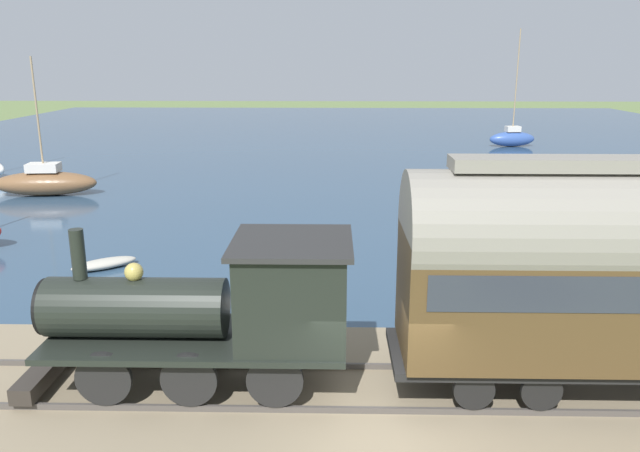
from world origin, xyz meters
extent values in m
cube|color=#2D4760|center=(44.56, 0.00, 0.00)|extent=(80.00, 80.00, 0.01)
cube|color=#84755B|center=(1.27, 0.00, 0.29)|extent=(5.98, 56.00, 0.57)
cube|color=#4C4742|center=(0.41, 0.00, 0.63)|extent=(0.07, 54.88, 0.12)
cube|color=#4C4742|center=(2.13, 0.00, 0.63)|extent=(0.07, 54.88, 0.12)
cylinder|color=black|center=(0.41, 1.93, 1.22)|extent=(0.12, 1.06, 1.06)
cylinder|color=black|center=(2.13, 1.93, 1.22)|extent=(0.12, 1.06, 1.06)
cylinder|color=black|center=(0.41, 3.52, 1.22)|extent=(0.12, 1.06, 1.06)
cylinder|color=black|center=(2.13, 3.52, 1.22)|extent=(0.12, 1.06, 1.06)
cylinder|color=black|center=(0.41, 5.12, 1.22)|extent=(0.12, 1.06, 1.06)
cylinder|color=black|center=(2.13, 5.12, 1.22)|extent=(0.12, 1.06, 1.06)
cube|color=black|center=(1.27, 3.52, 1.66)|extent=(2.23, 5.80, 0.12)
cylinder|color=black|center=(1.27, 4.68, 2.30)|extent=(1.17, 3.48, 1.17)
cylinder|color=black|center=(1.27, 6.46, 2.30)|extent=(1.11, 0.08, 1.11)
cylinder|color=black|center=(1.27, 5.73, 3.37)|extent=(0.27, 0.27, 0.98)
sphere|color=tan|center=(1.27, 4.68, 3.02)|extent=(0.36, 0.36, 0.36)
cube|color=black|center=(1.27, 1.64, 2.65)|extent=(2.13, 2.03, 1.87)
cube|color=#282828|center=(1.27, 1.64, 3.63)|extent=(2.33, 2.27, 0.10)
cube|color=#2D2823|center=(1.27, 6.67, 0.87)|extent=(2.03, 0.44, 0.32)
cylinder|color=black|center=(0.41, -2.97, 1.07)|extent=(0.12, 0.76, 0.76)
cylinder|color=black|center=(2.13, -2.97, 1.07)|extent=(0.12, 0.76, 0.76)
cylinder|color=black|center=(0.41, -1.74, 1.07)|extent=(0.12, 0.76, 0.76)
cylinder|color=black|center=(2.13, -1.74, 1.07)|extent=(0.12, 0.76, 0.76)
ellipsoid|color=brown|center=(22.11, 16.10, 0.63)|extent=(2.25, 5.47, 1.25)
cylinder|color=#9E8460|center=(22.11, 16.10, 4.20)|extent=(0.10, 0.10, 5.87)
cube|color=silver|center=(22.11, 16.10, 1.49)|extent=(1.18, 1.69, 0.45)
ellipsoid|color=#192347|center=(7.95, -8.32, 0.43)|extent=(3.34, 4.67, 0.85)
ellipsoid|color=#335199|center=(41.99, -13.89, 0.62)|extent=(1.81, 3.95, 1.21)
cylinder|color=#9E8460|center=(41.99, -13.89, 5.29)|extent=(0.10, 0.10, 8.13)
cube|color=silver|center=(41.99, -13.89, 1.45)|extent=(0.93, 1.24, 0.45)
ellipsoid|color=#B7B2A3|center=(12.89, -6.54, 0.21)|extent=(2.55, 2.47, 0.40)
ellipsoid|color=beige|center=(6.59, 1.77, 0.22)|extent=(1.12, 2.14, 0.42)
ellipsoid|color=#B7B2A3|center=(10.23, 8.73, 0.18)|extent=(1.88, 2.21, 0.34)
camera|label=1|loc=(-9.94, 0.87, 6.95)|focal=35.00mm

